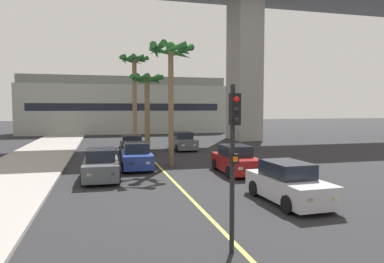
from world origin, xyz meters
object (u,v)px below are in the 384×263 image
at_px(car_queue_front, 132,146).
at_px(traffic_light_median_near, 233,146).
at_px(palm_tree_near_median, 134,74).
at_px(car_queue_third, 288,184).
at_px(palm_tree_far_median, 171,64).
at_px(car_queue_fifth, 183,142).
at_px(car_queue_sixth, 101,165).
at_px(car_queue_fourth, 136,156).
at_px(palm_tree_mid_median, 147,89).
at_px(car_queue_second, 236,160).

xyz_separation_m(car_queue_front, traffic_light_median_near, (0.92, -19.07, 1.99)).
relative_size(traffic_light_median_near, palm_tree_near_median, 0.47).
xyz_separation_m(car_queue_third, palm_tree_far_median, (-2.71, 9.69, 5.65)).
bearing_deg(car_queue_fifth, traffic_light_median_near, -99.65).
distance_m(car_queue_third, car_queue_sixth, 9.42).
xyz_separation_m(car_queue_front, car_queue_fourth, (-0.20, -5.80, 0.00)).
relative_size(car_queue_front, traffic_light_median_near, 0.99).
bearing_deg(car_queue_front, palm_tree_mid_median, 64.85).
bearing_deg(car_queue_sixth, car_queue_third, -42.10).
bearing_deg(car_queue_sixth, palm_tree_far_median, 38.29).
distance_m(car_queue_fifth, traffic_light_median_near, 22.24).
xyz_separation_m(car_queue_third, palm_tree_mid_median, (-3.10, 18.49, 4.52)).
distance_m(car_queue_third, car_queue_fourth, 10.45).
xyz_separation_m(car_queue_third, car_queue_sixth, (-6.99, 6.32, 0.00)).
bearing_deg(palm_tree_far_median, car_queue_third, -74.39).
height_order(car_queue_fifth, traffic_light_median_near, traffic_light_median_near).
bearing_deg(palm_tree_far_median, palm_tree_near_median, 93.83).
bearing_deg(palm_tree_mid_median, palm_tree_near_median, 95.85).
relative_size(car_queue_front, car_queue_sixth, 1.01).
bearing_deg(car_queue_fifth, palm_tree_far_median, -107.87).
xyz_separation_m(car_queue_front, car_queue_second, (5.01, -8.77, 0.00)).
distance_m(car_queue_front, car_queue_fourth, 5.80).
bearing_deg(car_queue_sixth, car_queue_fourth, 54.63).
distance_m(car_queue_fourth, palm_tree_near_median, 16.18).
xyz_separation_m(car_queue_front, car_queue_fifth, (4.63, 2.77, 0.00)).
relative_size(car_queue_fifth, traffic_light_median_near, 0.98).
distance_m(car_queue_front, palm_tree_far_median, 8.03).
bearing_deg(car_queue_second, car_queue_sixth, 179.49).
distance_m(car_queue_fifth, palm_tree_far_median, 10.21).
relative_size(car_queue_second, palm_tree_mid_median, 0.63).
distance_m(car_queue_third, palm_tree_mid_median, 19.29).
bearing_deg(car_queue_fifth, car_queue_front, -149.12).
relative_size(car_queue_sixth, palm_tree_mid_median, 0.62).
height_order(traffic_light_median_near, palm_tree_far_median, palm_tree_far_median).
bearing_deg(car_queue_sixth, car_queue_fifth, 59.01).
xyz_separation_m(car_queue_sixth, palm_tree_near_median, (3.32, 17.75, 6.30)).
height_order(car_queue_second, car_queue_sixth, same).
bearing_deg(palm_tree_mid_median, car_queue_third, -80.49).
relative_size(palm_tree_near_median, palm_tree_mid_median, 1.36).
xyz_separation_m(car_queue_fourth, palm_tree_mid_median, (1.83, 9.27, 4.52)).
xyz_separation_m(car_queue_fourth, palm_tree_near_median, (1.26, 14.85, 6.30)).
relative_size(car_queue_front, car_queue_second, 1.00).
relative_size(traffic_light_median_near, palm_tree_mid_median, 0.63).
bearing_deg(car_queue_fourth, car_queue_second, -29.68).
distance_m(car_queue_third, traffic_light_median_near, 5.91).
height_order(car_queue_front, palm_tree_mid_median, palm_tree_mid_median).
distance_m(car_queue_second, car_queue_fourth, 5.99).
distance_m(car_queue_fourth, traffic_light_median_near, 13.46).
xyz_separation_m(car_queue_second, palm_tree_mid_median, (-3.38, 12.24, 4.52)).
distance_m(traffic_light_median_near, palm_tree_near_median, 28.45).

